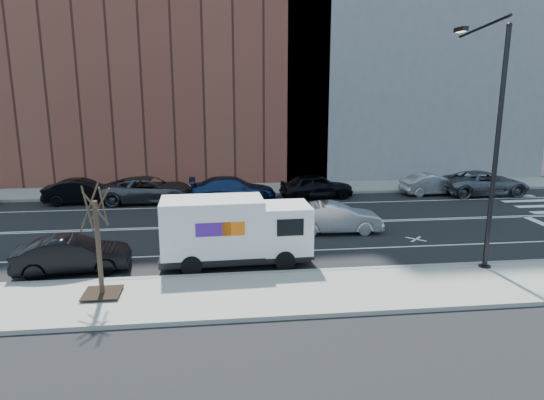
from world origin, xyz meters
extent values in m
plane|color=black|center=(0.00, 0.00, 0.00)|extent=(120.00, 120.00, 0.00)
cube|color=gray|center=(0.00, -8.80, 0.07)|extent=(44.00, 3.60, 0.15)
cube|color=gray|center=(0.00, 8.80, 0.07)|extent=(44.00, 3.60, 0.15)
cube|color=gray|center=(0.00, -7.00, 0.08)|extent=(44.00, 0.25, 0.17)
cube|color=gray|center=(0.00, 7.00, 0.08)|extent=(44.00, 0.25, 0.17)
cube|color=brown|center=(-8.00, 15.60, 11.00)|extent=(26.00, 10.00, 22.00)
cube|color=slate|center=(12.00, 15.60, 13.00)|extent=(20.00, 10.00, 26.00)
cylinder|color=black|center=(7.00, -7.40, 4.50)|extent=(0.18, 0.18, 9.00)
cylinder|color=black|center=(7.00, -7.40, 0.10)|extent=(0.44, 0.44, 0.20)
sphere|color=black|center=(7.00, -7.40, 8.95)|extent=(0.20, 0.20, 0.20)
cylinder|color=black|center=(7.00, -5.70, 9.10)|extent=(0.11, 3.49, 0.48)
cube|color=black|center=(7.00, -4.00, 9.20)|extent=(0.25, 0.80, 0.18)
cube|color=#FFF2CC|center=(7.00, -4.00, 9.10)|extent=(0.18, 0.55, 0.03)
cube|color=black|center=(-7.00, -8.40, 0.23)|extent=(1.20, 1.20, 0.04)
cylinder|color=#382B1E|center=(-7.00, -8.40, 1.75)|extent=(0.16, 0.16, 3.20)
cylinder|color=#382B1E|center=(-6.75, -8.40, 3.15)|extent=(0.06, 0.80, 1.44)
cylinder|color=#382B1E|center=(-6.92, -8.16, 3.15)|extent=(0.81, 0.31, 1.19)
cylinder|color=#382B1E|center=(-7.20, -8.25, 3.15)|extent=(0.58, 0.76, 1.50)
cylinder|color=#382B1E|center=(-7.20, -8.55, 3.15)|extent=(0.47, 0.61, 1.37)
cylinder|color=#382B1E|center=(-6.92, -8.64, 3.15)|extent=(0.72, 0.29, 1.13)
cube|color=black|center=(-2.51, -5.60, 0.42)|extent=(5.83, 2.13, 0.28)
cube|color=silver|center=(-0.46, -5.54, 1.44)|extent=(1.92, 2.06, 1.86)
cube|color=black|center=(0.49, -5.51, 1.72)|extent=(0.11, 1.72, 0.88)
cube|color=black|center=(-0.43, -6.55, 1.72)|extent=(1.02, 0.07, 0.65)
cube|color=black|center=(-0.49, -4.52, 1.72)|extent=(1.02, 0.07, 0.65)
cube|color=black|center=(0.45, -5.51, 0.51)|extent=(0.20, 1.86, 0.33)
cube|color=silver|center=(-3.34, -5.62, 1.63)|extent=(3.97, 2.16, 2.14)
cube|color=#47198C|center=(-3.31, -6.67, 1.77)|extent=(1.30, 0.06, 0.51)
cube|color=orange|center=(-2.57, -6.64, 1.77)|extent=(0.84, 0.04, 0.51)
cube|color=#47198C|center=(-3.38, -4.58, 1.77)|extent=(1.30, 0.06, 0.51)
cube|color=orange|center=(-2.63, -4.56, 1.77)|extent=(0.84, 0.04, 0.51)
cylinder|color=black|center=(-0.62, -6.47, 0.39)|extent=(0.79, 0.28, 0.78)
cylinder|color=black|center=(-0.67, -4.61, 0.39)|extent=(0.79, 0.28, 0.78)
cylinder|color=black|center=(-4.15, -6.58, 0.39)|extent=(0.79, 0.28, 0.78)
cylinder|color=black|center=(-4.21, -4.72, 0.39)|extent=(0.79, 0.28, 0.78)
imported|color=black|center=(-11.20, 6.05, 0.75)|extent=(4.56, 1.67, 1.49)
imported|color=#43454A|center=(-7.22, 5.90, 0.79)|extent=(5.76, 2.77, 1.58)
imported|color=navy|center=(-2.13, 5.50, 0.77)|extent=(5.37, 2.32, 1.54)
imported|color=black|center=(3.20, 5.85, 0.79)|extent=(4.79, 2.32, 1.58)
imported|color=#A1A0A4|center=(11.04, 6.00, 0.69)|extent=(4.31, 1.82, 1.38)
imported|color=#575860|center=(14.40, 5.57, 0.79)|extent=(5.66, 2.62, 1.57)
imported|color=silver|center=(2.55, -1.75, 0.73)|extent=(4.46, 1.66, 1.46)
imported|color=black|center=(-8.61, -5.75, 0.69)|extent=(4.36, 1.97, 1.39)
camera|label=1|loc=(-3.18, -23.88, 6.79)|focal=32.00mm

